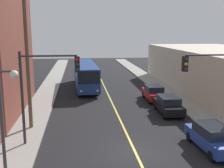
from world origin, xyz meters
TOP-DOWN VIEW (x-y plane):
  - ground_plane at (0.00, 0.00)m, footprint 120.00×120.00m
  - sidewalk_left at (-7.25, 10.00)m, footprint 2.50×90.00m
  - sidewalk_right at (7.25, 10.00)m, footprint 2.50×90.00m
  - lane_stripe_center at (0.00, 15.00)m, footprint 0.16×60.00m
  - building_right_warehouse at (14.49, 16.91)m, footprint 12.00×27.01m
  - city_bus at (-2.53, 19.89)m, footprint 3.07×12.24m
  - parked_car_blue at (4.85, -0.28)m, footprint 1.94×4.46m
  - parked_car_black at (4.60, 7.55)m, footprint 1.96×4.46m
  - parked_car_red at (4.61, 12.54)m, footprint 1.93×4.45m
  - utility_pole_near at (-7.06, 4.93)m, footprint 2.40×0.28m
  - traffic_signal_left_corner at (-5.41, 1.77)m, footprint 3.75×0.48m
  - traffic_signal_right_corner at (5.41, 1.24)m, footprint 3.75×0.48m
  - street_lamp_left at (-6.83, -2.69)m, footprint 0.98×0.40m

SIDE VIEW (x-z plane):
  - ground_plane at x=0.00m, z-range 0.00..0.00m
  - lane_stripe_center at x=0.00m, z-range 0.00..0.01m
  - sidewalk_left at x=-7.25m, z-range 0.00..0.15m
  - sidewalk_right at x=7.25m, z-range 0.00..0.15m
  - parked_car_blue at x=4.85m, z-range 0.03..1.65m
  - parked_car_black at x=4.60m, z-range 0.03..1.65m
  - parked_car_red at x=4.61m, z-range 0.03..1.65m
  - city_bus at x=-2.53m, z-range 0.22..3.42m
  - building_right_warehouse at x=14.49m, z-range 0.00..5.15m
  - street_lamp_left at x=-6.83m, z-range 0.99..6.49m
  - traffic_signal_left_corner at x=-5.41m, z-range 1.30..7.30m
  - traffic_signal_right_corner at x=5.41m, z-range 1.30..7.30m
  - utility_pole_near at x=-7.06m, z-range 0.68..12.35m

